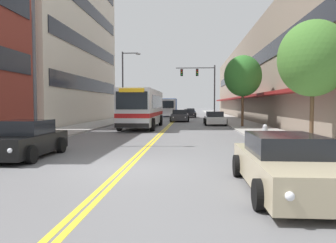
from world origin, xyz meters
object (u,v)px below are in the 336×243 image
object	(u,v)px
car_white_parked_right_mid	(215,119)
box_truck	(169,107)
street_tree_right_mid	(243,76)
fire_hydrant	(265,132)
city_bus	(143,107)
car_navy_moving_third	(191,111)
car_black_parked_left_mid	(25,140)
traffic_signal_mast	(202,81)
street_tree_right_near	(313,59)
street_lamp_left_far	(125,81)
car_charcoal_moving_lead	(189,113)
car_red_parked_left_near	(138,116)
car_beige_parked_right_foreground	(286,165)
street_lamp_left_near	(38,34)
car_dark_grey_moving_second	(180,116)

from	to	relation	value
car_white_parked_right_mid	box_truck	world-z (taller)	box_truck
street_tree_right_mid	fire_hydrant	world-z (taller)	street_tree_right_mid
city_bus	box_truck	size ratio (longest dim) A/B	1.49
car_navy_moving_third	street_tree_right_mid	xyz separation A→B (m)	(4.52, -38.42, 3.90)
city_bus	fire_hydrant	xyz separation A→B (m)	(8.03, -10.75, -1.26)
car_black_parked_left_mid	traffic_signal_mast	size ratio (longest dim) A/B	0.59
street_tree_right_near	street_tree_right_mid	size ratio (longest dim) A/B	0.92
traffic_signal_mast	car_white_parked_right_mid	bearing A→B (deg)	-85.34
street_lamp_left_far	fire_hydrant	world-z (taller)	street_lamp_left_far
car_white_parked_right_mid	fire_hydrant	xyz separation A→B (m)	(1.50, -15.37, -0.06)
car_black_parked_left_mid	traffic_signal_mast	bearing A→B (deg)	76.29
car_charcoal_moving_lead	street_lamp_left_far	bearing A→B (deg)	-112.81
car_red_parked_left_near	car_black_parked_left_mid	bearing A→B (deg)	-89.87
city_bus	street_lamp_left_far	world-z (taller)	street_lamp_left_far
car_beige_parked_right_foreground	street_lamp_left_near	bearing A→B (deg)	142.20
city_bus	car_red_parked_left_near	xyz separation A→B (m)	(-2.24, 10.70, -1.17)
car_black_parked_left_mid	car_white_parked_right_mid	distance (m)	22.51
city_bus	traffic_signal_mast	size ratio (longest dim) A/B	1.49
car_beige_parked_right_foreground	fire_hydrant	xyz separation A→B (m)	(1.66, 9.62, -0.06)
car_beige_parked_right_foreground	street_lamp_left_near	distance (m)	12.76
car_charcoal_moving_lead	traffic_signal_mast	world-z (taller)	traffic_signal_mast
box_truck	street_lamp_left_far	xyz separation A→B (m)	(-3.42, -18.94, 2.98)
city_bus	car_red_parked_left_near	bearing A→B (deg)	101.80
car_black_parked_left_mid	car_beige_parked_right_foreground	distance (m)	9.53
traffic_signal_mast	street_tree_right_near	distance (m)	29.02
car_beige_parked_right_foreground	street_lamp_left_near	xyz separation A→B (m)	(-9.37, 7.27, 4.71)
car_red_parked_left_near	car_black_parked_left_mid	size ratio (longest dim) A/B	1.01
city_bus	car_black_parked_left_mid	size ratio (longest dim) A/B	2.51
car_beige_parked_right_foreground	car_charcoal_moving_lead	world-z (taller)	car_beige_parked_right_foreground
car_white_parked_right_mid	fire_hydrant	bearing A→B (deg)	-84.42
city_bus	car_black_parked_left_mid	world-z (taller)	city_bus
car_red_parked_left_near	car_charcoal_moving_lead	size ratio (longest dim) A/B	0.91
car_navy_moving_third	street_lamp_left_far	size ratio (longest dim) A/B	0.55
street_lamp_left_far	street_lamp_left_near	bearing A→B (deg)	-90.16
car_black_parked_left_mid	car_beige_parked_right_foreground	world-z (taller)	car_black_parked_left_mid
street_lamp_left_near	fire_hydrant	bearing A→B (deg)	12.03
traffic_signal_mast	street_tree_right_mid	xyz separation A→B (m)	(3.00, -15.12, -0.61)
car_red_parked_left_near	traffic_signal_mast	world-z (taller)	traffic_signal_mast
car_dark_grey_moving_second	street_tree_right_mid	bearing A→B (deg)	-59.71
car_red_parked_left_near	traffic_signal_mast	size ratio (longest dim) A/B	0.60
car_red_parked_left_near	box_truck	bearing A→B (deg)	79.87
car_charcoal_moving_lead	street_lamp_left_near	xyz separation A→B (m)	(-6.91, -36.37, 4.71)
car_beige_parked_right_foreground	car_charcoal_moving_lead	size ratio (longest dim) A/B	1.04
car_charcoal_moving_lead	car_navy_moving_third	world-z (taller)	car_charcoal_moving_lead
city_bus	car_dark_grey_moving_second	world-z (taller)	city_bus
city_bus	street_lamp_left_near	distance (m)	13.89
street_tree_right_mid	city_bus	bearing A→B (deg)	-175.65
car_red_parked_left_near	box_truck	xyz separation A→B (m)	(2.71, 15.19, 0.92)
car_charcoal_moving_lead	street_tree_right_mid	distance (m)	23.41
car_black_parked_left_mid	street_tree_right_mid	bearing A→B (deg)	57.29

